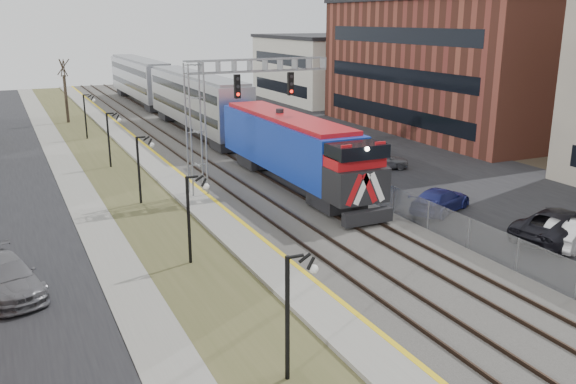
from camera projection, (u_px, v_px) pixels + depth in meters
sidewalk at (73, 181)px, 40.50m from camera, size 2.00×120.00×0.08m
grass_median at (119, 176)px, 41.74m from camera, size 4.00×120.00×0.06m
platform at (162, 171)px, 42.96m from camera, size 2.00×120.00×0.24m
ballast_bed at (229, 164)px, 45.03m from camera, size 8.00×120.00×0.20m
parking_lot at (366, 150)px, 50.01m from camera, size 16.00×120.00×0.04m
platform_edge at (174, 168)px, 43.28m from camera, size 0.24×120.00×0.01m
track_near at (203, 164)px, 44.15m from camera, size 1.58×120.00×0.15m
track_far at (247, 160)px, 45.60m from camera, size 1.58×120.00×0.15m
train at (184, 99)px, 59.07m from camera, size 3.00×63.05×5.33m
signal_gantry at (223, 103)px, 36.29m from camera, size 9.00×1.07×8.15m
lampposts at (187, 219)px, 26.69m from camera, size 0.14×62.14×4.00m
fence at (280, 150)px, 46.57m from camera, size 0.04×120.00×1.60m
buildings_east at (536, 70)px, 50.75m from camera, size 16.00×76.00×15.00m
car_lot_b at (569, 232)px, 28.91m from camera, size 4.50×3.05×1.40m
car_lot_c at (561, 226)px, 29.49m from camera, size 6.20×3.89×1.60m
car_lot_d at (440, 201)px, 33.96m from camera, size 4.98×3.65×1.34m
car_lot_e at (381, 160)px, 43.71m from camera, size 4.09×2.61×1.30m
car_lot_f at (284, 128)px, 56.03m from camera, size 5.07×3.17×1.58m
car_street_b at (6, 278)px, 23.77m from camera, size 3.16×5.28×1.43m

